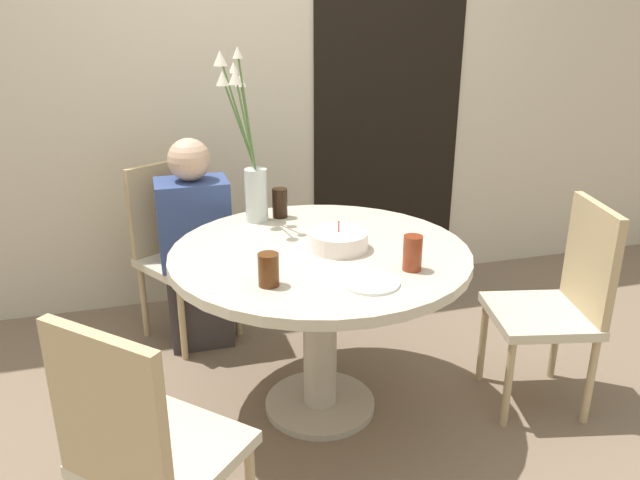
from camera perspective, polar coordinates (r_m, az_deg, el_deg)
ground_plane at (r=2.79m, az=0.00°, el=-14.96°), size 16.00×16.00×0.00m
wall_back at (r=3.52m, az=-5.91°, el=15.25°), size 8.00×0.05×2.60m
doorway_panel at (r=3.74m, az=6.25°, el=11.29°), size 0.90×0.01×2.05m
dining_table at (r=2.49m, az=0.00°, el=-3.91°), size 1.18×1.18×0.73m
chair_left_flank at (r=3.24m, az=-12.95°, el=-0.21°), size 0.55×0.55×0.89m
chair_far_back at (r=1.86m, az=-15.89°, el=-17.61°), size 0.57×0.57×0.89m
chair_right_flank at (r=2.77m, az=21.17°, el=-4.81°), size 0.48×0.48×0.89m
birthday_cake at (r=2.43m, az=1.70°, el=-0.05°), size 0.23×0.23×0.12m
flower_vase at (r=2.71m, az=-6.50°, el=7.21°), size 0.20×0.33×0.75m
side_plate at (r=2.15m, az=4.65°, el=-3.90°), size 0.20×0.20×0.01m
drink_glass_0 at (r=2.25m, az=8.46°, el=-1.19°), size 0.07×0.07×0.13m
drink_glass_1 at (r=2.80m, az=-3.69°, el=3.41°), size 0.07×0.07×0.13m
drink_glass_2 at (r=2.12m, az=-4.73°, el=-2.72°), size 0.07×0.07×0.12m
person_boy at (r=3.12m, az=-11.28°, el=-1.02°), size 0.34×0.24×1.05m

